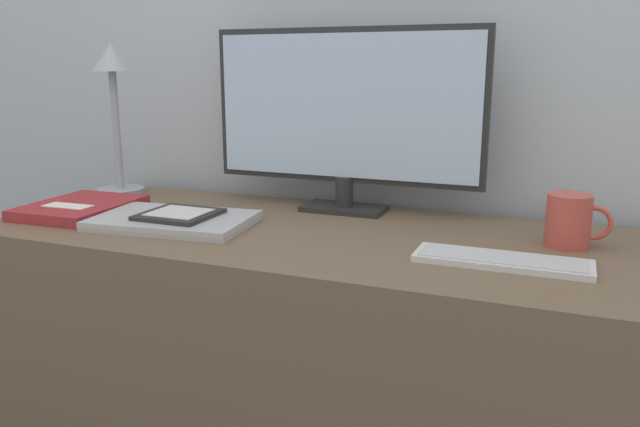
{
  "coord_description": "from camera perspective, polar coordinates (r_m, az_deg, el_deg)",
  "views": [
    {
      "loc": [
        0.48,
        -0.98,
        1.09
      ],
      "look_at": [
        0.03,
        0.13,
        0.81
      ],
      "focal_mm": 35.0,
      "sensor_mm": 36.0,
      "label": 1
    }
  ],
  "objects": [
    {
      "name": "ereader",
      "position": [
        1.41,
        -12.75,
        -0.06
      ],
      "size": [
        0.15,
        0.15,
        0.01
      ],
      "color": "black",
      "rests_on": "laptop"
    },
    {
      "name": "coffee_mug",
      "position": [
        1.3,
        21.87,
        -0.61
      ],
      "size": [
        0.12,
        0.08,
        0.1
      ],
      "color": "#B7473D",
      "rests_on": "desk"
    },
    {
      "name": "desk_lamp",
      "position": [
        1.76,
        -18.28,
        9.62
      ],
      "size": [
        0.13,
        0.13,
        0.4
      ],
      "color": "#999EA8",
      "rests_on": "desk"
    },
    {
      "name": "desk",
      "position": [
        1.47,
        0.31,
        -15.83
      ],
      "size": [
        1.5,
        0.57,
        0.75
      ],
      "color": "brown",
      "rests_on": "ground_plane"
    },
    {
      "name": "wall_back",
      "position": [
        1.63,
        5.28,
        17.13
      ],
      "size": [
        3.6,
        0.05,
        2.4
      ],
      "color": "#B2BCC6",
      "rests_on": "ground_plane"
    },
    {
      "name": "keyboard",
      "position": [
        1.16,
        16.29,
        -4.14
      ],
      "size": [
        0.31,
        0.1,
        0.01
      ],
      "color": "silver",
      "rests_on": "desk"
    },
    {
      "name": "notebook",
      "position": [
        1.61,
        -21.06,
        0.49
      ],
      "size": [
        0.22,
        0.28,
        0.03
      ],
      "color": "maroon",
      "rests_on": "desk"
    },
    {
      "name": "laptop",
      "position": [
        1.42,
        -13.23,
        -0.64
      ],
      "size": [
        0.36,
        0.26,
        0.02
      ],
      "color": "#A3A3A8",
      "rests_on": "desk"
    },
    {
      "name": "monitor",
      "position": [
        1.49,
        2.31,
        9.16
      ],
      "size": [
        0.67,
        0.11,
        0.43
      ],
      "color": "#262626",
      "rests_on": "desk"
    }
  ]
}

